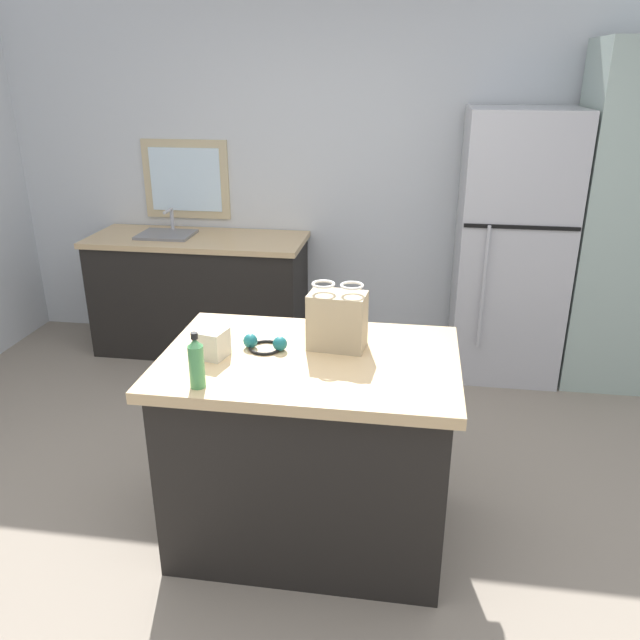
% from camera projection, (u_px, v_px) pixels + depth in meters
% --- Properties ---
extents(ground, '(6.55, 6.55, 0.00)m').
position_uv_depth(ground, '(295.00, 547.00, 2.95)').
color(ground, gray).
extents(back_wall, '(5.46, 0.13, 2.59)m').
position_uv_depth(back_wall, '(352.00, 179.00, 4.77)').
color(back_wall, silver).
rests_on(back_wall, ground).
extents(kitchen_island, '(1.27, 0.86, 0.92)m').
position_uv_depth(kitchen_island, '(310.00, 447.00, 2.88)').
color(kitchen_island, black).
rests_on(kitchen_island, ground).
extents(refrigerator, '(0.73, 0.70, 1.84)m').
position_uv_depth(refrigerator, '(511.00, 248.00, 4.37)').
color(refrigerator, '#B7B7BC').
rests_on(refrigerator, ground).
extents(tall_cabinet, '(0.57, 0.62, 2.25)m').
position_uv_depth(tall_cabinet, '(619.00, 222.00, 4.20)').
color(tall_cabinet, '#9EB2A8').
rests_on(tall_cabinet, ground).
extents(sink_counter, '(1.62, 0.64, 1.09)m').
position_uv_depth(sink_counter, '(200.00, 293.00, 4.88)').
color(sink_counter, black).
rests_on(sink_counter, ground).
extents(shopping_bag, '(0.26, 0.18, 0.30)m').
position_uv_depth(shopping_bag, '(337.00, 320.00, 2.76)').
color(shopping_bag, tan).
rests_on(shopping_bag, kitchen_island).
extents(small_box, '(0.14, 0.14, 0.12)m').
position_uv_depth(small_box, '(212.00, 343.00, 2.69)').
color(small_box, beige).
rests_on(small_box, kitchen_island).
extents(bottle, '(0.06, 0.06, 0.23)m').
position_uv_depth(bottle, '(196.00, 363.00, 2.42)').
color(bottle, '#4C9956').
rests_on(bottle, kitchen_island).
extents(ear_defenders, '(0.20, 0.16, 0.06)m').
position_uv_depth(ear_defenders, '(265.00, 344.00, 2.78)').
color(ear_defenders, black).
rests_on(ear_defenders, kitchen_island).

